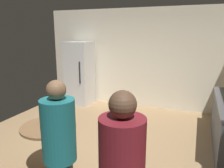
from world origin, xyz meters
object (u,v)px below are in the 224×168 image
(beer_bottle_brown, at_px, (44,117))
(beer_bottle_green, at_px, (46,120))
(refrigerator, at_px, (79,73))
(foreground_table, at_px, (49,132))
(plastic_cup_blue, at_px, (56,125))
(person_in_teal_shirt, at_px, (59,146))
(beer_bottle_amber, at_px, (54,119))

(beer_bottle_brown, bearing_deg, beer_bottle_green, -39.84)
(refrigerator, xyz_separation_m, foreground_table, (1.26, -3.10, -0.27))
(foreground_table, height_order, beer_bottle_green, beer_bottle_green)
(refrigerator, xyz_separation_m, plastic_cup_blue, (1.41, -3.13, -0.11))
(beer_bottle_green, bearing_deg, refrigerator, 111.42)
(person_in_teal_shirt, bearing_deg, beer_bottle_amber, 17.16)
(beer_bottle_amber, relative_size, plastic_cup_blue, 2.09)
(refrigerator, relative_size, plastic_cup_blue, 16.36)
(refrigerator, height_order, beer_bottle_brown, refrigerator)
(foreground_table, xyz_separation_m, beer_bottle_brown, (-0.13, 0.09, 0.19))
(beer_bottle_amber, distance_m, person_in_teal_shirt, 1.07)
(plastic_cup_blue, bearing_deg, foreground_table, 170.06)
(beer_bottle_amber, xyz_separation_m, plastic_cup_blue, (0.10, -0.09, -0.03))
(refrigerator, height_order, plastic_cup_blue, refrigerator)
(foreground_table, bearing_deg, refrigerator, 112.01)
(beer_bottle_green, height_order, person_in_teal_shirt, person_in_teal_shirt)
(beer_bottle_green, relative_size, plastic_cup_blue, 2.09)
(refrigerator, height_order, beer_bottle_green, refrigerator)
(refrigerator, height_order, beer_bottle_amber, refrigerator)
(beer_bottle_green, distance_m, plastic_cup_blue, 0.20)
(plastic_cup_blue, relative_size, person_in_teal_shirt, 0.07)
(refrigerator, height_order, person_in_teal_shirt, refrigerator)
(beer_bottle_amber, xyz_separation_m, person_in_teal_shirt, (0.67, -0.83, 0.13))
(beer_bottle_amber, relative_size, beer_bottle_green, 1.00)
(beer_bottle_green, xyz_separation_m, person_in_teal_shirt, (0.77, -0.77, 0.13))
(beer_bottle_brown, bearing_deg, person_in_teal_shirt, -44.61)
(beer_bottle_brown, bearing_deg, beer_bottle_amber, -7.40)
(refrigerator, bearing_deg, person_in_teal_shirt, -62.84)
(plastic_cup_blue, xyz_separation_m, person_in_teal_shirt, (0.57, -0.74, 0.16))
(foreground_table, xyz_separation_m, beer_bottle_amber, (0.06, 0.06, 0.19))
(refrigerator, distance_m, beer_bottle_amber, 3.32)
(beer_bottle_green, bearing_deg, foreground_table, -12.36)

